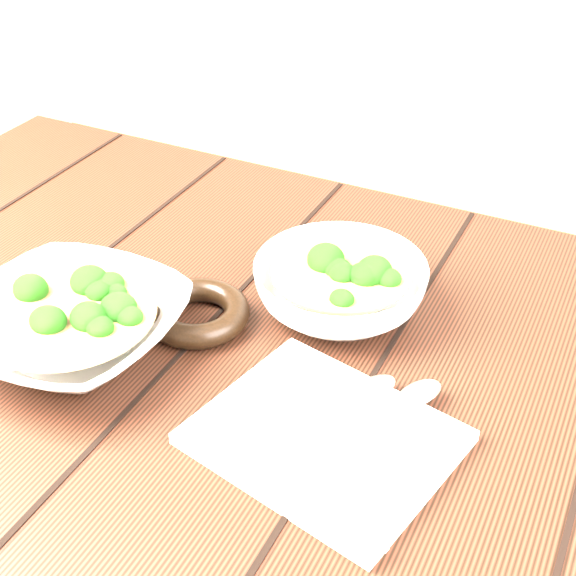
{
  "coord_description": "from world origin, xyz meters",
  "views": [
    {
      "loc": [
        0.38,
        -0.6,
        1.31
      ],
      "look_at": [
        0.06,
        0.05,
        0.8
      ],
      "focal_mm": 50.0,
      "sensor_mm": 36.0,
      "label": 1
    }
  ],
  "objects_px": {
    "trivet": "(198,313)",
    "napkin": "(324,437)",
    "table": "(223,414)",
    "soup_bowl_back": "(340,286)",
    "soup_bowl_front": "(70,326)"
  },
  "relations": [
    {
      "from": "table",
      "to": "soup_bowl_back",
      "type": "distance_m",
      "value": 0.21
    },
    {
      "from": "soup_bowl_back",
      "to": "trivet",
      "type": "distance_m",
      "value": 0.16
    },
    {
      "from": "table",
      "to": "soup_bowl_back",
      "type": "relative_size",
      "value": 4.65
    },
    {
      "from": "table",
      "to": "soup_bowl_front",
      "type": "distance_m",
      "value": 0.22
    },
    {
      "from": "napkin",
      "to": "soup_bowl_front",
      "type": "bearing_deg",
      "value": -169.02
    },
    {
      "from": "trivet",
      "to": "napkin",
      "type": "height_order",
      "value": "trivet"
    },
    {
      "from": "soup_bowl_back",
      "to": "napkin",
      "type": "height_order",
      "value": "soup_bowl_back"
    },
    {
      "from": "soup_bowl_front",
      "to": "napkin",
      "type": "distance_m",
      "value": 0.3
    },
    {
      "from": "napkin",
      "to": "table",
      "type": "bearing_deg",
      "value": 163.51
    },
    {
      "from": "soup_bowl_front",
      "to": "trivet",
      "type": "bearing_deg",
      "value": 45.49
    },
    {
      "from": "trivet",
      "to": "napkin",
      "type": "bearing_deg",
      "value": -27.56
    },
    {
      "from": "soup_bowl_back",
      "to": "napkin",
      "type": "xyz_separation_m",
      "value": [
        0.07,
        -0.2,
        -0.03
      ]
    },
    {
      "from": "soup_bowl_front",
      "to": "soup_bowl_back",
      "type": "distance_m",
      "value": 0.3
    },
    {
      "from": "table",
      "to": "napkin",
      "type": "xyz_separation_m",
      "value": [
        0.17,
        -0.1,
        0.13
      ]
    },
    {
      "from": "soup_bowl_front",
      "to": "soup_bowl_back",
      "type": "height_order",
      "value": "soup_bowl_back"
    }
  ]
}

